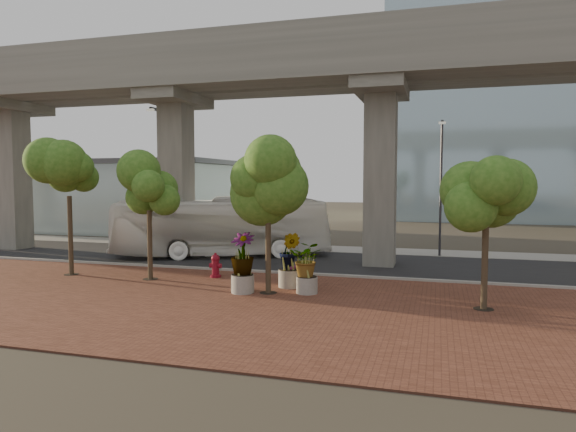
% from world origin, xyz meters
% --- Properties ---
extents(ground, '(160.00, 160.00, 0.00)m').
position_xyz_m(ground, '(0.00, 0.00, 0.00)').
color(ground, '#3B372B').
rests_on(ground, ground).
extents(brick_plaza, '(70.00, 13.00, 0.06)m').
position_xyz_m(brick_plaza, '(0.00, -8.00, 0.03)').
color(brick_plaza, brown).
rests_on(brick_plaza, ground).
extents(asphalt_road, '(90.00, 8.00, 0.04)m').
position_xyz_m(asphalt_road, '(0.00, 2.00, 0.02)').
color(asphalt_road, black).
rests_on(asphalt_road, ground).
extents(curb_strip, '(70.00, 0.25, 0.16)m').
position_xyz_m(curb_strip, '(0.00, -2.00, 0.08)').
color(curb_strip, '#9A968F').
rests_on(curb_strip, ground).
extents(far_sidewalk, '(90.00, 3.00, 0.06)m').
position_xyz_m(far_sidewalk, '(0.00, 7.50, 0.03)').
color(far_sidewalk, '#9A968F').
rests_on(far_sidewalk, ground).
extents(transit_viaduct, '(72.00, 5.60, 12.40)m').
position_xyz_m(transit_viaduct, '(0.00, 2.00, 7.29)').
color(transit_viaduct, gray).
rests_on(transit_viaduct, ground).
extents(station_pavilion, '(23.00, 13.00, 6.30)m').
position_xyz_m(station_pavilion, '(-20.00, 16.00, 3.22)').
color(station_pavilion, silver).
rests_on(station_pavilion, ground).
extents(transit_bus, '(12.78, 7.85, 3.53)m').
position_xyz_m(transit_bus, '(-3.34, 2.55, 1.76)').
color(transit_bus, white).
rests_on(transit_bus, ground).
extents(fire_hydrant, '(0.56, 0.51, 1.13)m').
position_xyz_m(fire_hydrant, '(-0.91, -3.78, 0.60)').
color(fire_hydrant, maroon).
rests_on(fire_hydrant, ground).
extents(planter_front, '(1.89, 1.89, 2.07)m').
position_xyz_m(planter_front, '(4.00, -5.88, 1.32)').
color(planter_front, gray).
rests_on(planter_front, ground).
extents(planter_right, '(2.26, 2.26, 2.42)m').
position_xyz_m(planter_right, '(1.50, -6.50, 1.52)').
color(planter_right, gray).
rests_on(planter_right, ground).
extents(planter_left, '(2.11, 2.11, 2.32)m').
position_xyz_m(planter_left, '(3.00, -4.92, 1.47)').
color(planter_left, gray).
rests_on(planter_left, ground).
extents(street_tree_far_west, '(3.36, 3.36, 6.27)m').
position_xyz_m(street_tree_far_west, '(-7.79, -5.11, 4.78)').
color(street_tree_far_west, '#4A392A').
rests_on(street_tree_far_west, ground).
extents(street_tree_near_west, '(3.31, 3.31, 5.62)m').
position_xyz_m(street_tree_near_west, '(-3.56, -5.04, 4.15)').
color(street_tree_near_west, '#4A392A').
rests_on(street_tree_near_west, ground).
extents(street_tree_near_east, '(4.18, 4.18, 6.54)m').
position_xyz_m(street_tree_near_east, '(2.50, -6.25, 4.67)').
color(street_tree_near_east, '#4A392A').
rests_on(street_tree_near_east, ground).
extents(street_tree_far_east, '(3.41, 3.41, 5.63)m').
position_xyz_m(street_tree_far_east, '(10.55, -6.60, 4.11)').
color(street_tree_far_east, '#4A392A').
rests_on(street_tree_far_east, ground).
extents(streetlamp_west, '(0.46, 1.34, 9.28)m').
position_xyz_m(streetlamp_west, '(-9.10, 5.37, 5.41)').
color(streetlamp_west, '#28292D').
rests_on(streetlamp_west, ground).
extents(streetlamp_east, '(0.39, 1.15, 7.94)m').
position_xyz_m(streetlamp_east, '(9.10, 6.12, 4.64)').
color(streetlamp_east, '#323136').
rests_on(streetlamp_east, ground).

